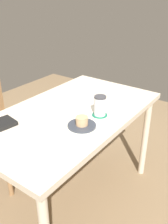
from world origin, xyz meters
TOP-DOWN VIEW (x-y plane):
  - ground_plane at (0.00, 0.00)m, footprint 4.40×4.40m
  - dining_table at (0.00, 0.00)m, footprint 1.28×0.74m
  - placemat at (-0.03, -0.18)m, footprint 0.39×0.33m
  - pastry_plate at (-0.12, -0.18)m, footprint 0.17×0.17m
  - pastry at (-0.12, -0.18)m, footprint 0.07×0.07m
  - coffee_coaster at (0.06, -0.19)m, footprint 0.10×0.10m
  - coffee_mug at (0.06, -0.19)m, footprint 0.11×0.07m
  - paper_napkin at (-0.44, -0.11)m, footprint 0.16×0.16m

SIDE VIEW (x-z plane):
  - ground_plane at x=0.00m, z-range -0.02..0.00m
  - dining_table at x=0.00m, z-range 0.29..1.04m
  - placemat at x=-0.03m, z-range 0.75..0.75m
  - paper_napkin at x=-0.44m, z-range 0.75..0.75m
  - coffee_coaster at x=0.06m, z-range 0.75..0.76m
  - pastry_plate at x=-0.12m, z-range 0.75..0.77m
  - pastry at x=-0.12m, z-range 0.77..0.82m
  - coffee_mug at x=0.06m, z-range 0.76..0.89m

